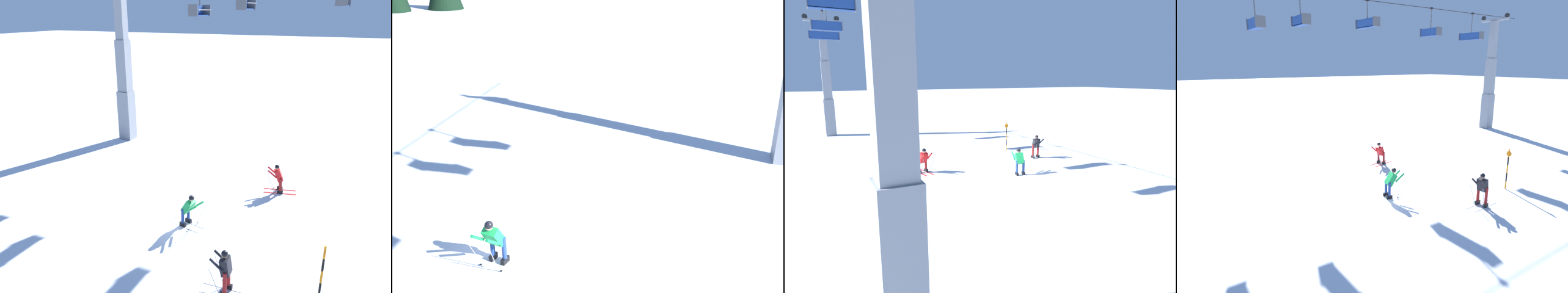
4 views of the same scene
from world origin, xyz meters
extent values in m
plane|color=white|center=(0.00, 0.00, 0.00)|extent=(260.00, 260.00, 0.00)
cube|color=white|center=(0.91, -0.68, 0.01)|extent=(1.66, 0.45, 0.01)
cube|color=black|center=(0.91, -0.68, 0.09)|extent=(0.30, 0.17, 0.16)
cylinder|color=navy|center=(0.91, -0.68, 0.50)|extent=(0.13, 0.13, 0.65)
cube|color=white|center=(0.83, -1.05, 0.01)|extent=(1.66, 0.45, 0.01)
cube|color=black|center=(0.83, -1.05, 0.09)|extent=(0.30, 0.17, 0.16)
cylinder|color=navy|center=(0.83, -1.05, 0.50)|extent=(0.13, 0.13, 0.65)
cube|color=green|center=(1.02, -0.90, 0.91)|extent=(0.61, 0.52, 0.65)
sphere|color=tan|center=(1.17, -0.93, 1.29)|extent=(0.22, 0.22, 0.22)
sphere|color=black|center=(1.17, -0.93, 1.32)|extent=(0.23, 0.23, 0.23)
cylinder|color=green|center=(1.43, -0.75, 1.01)|extent=(0.49, 0.19, 0.43)
cylinder|color=gray|center=(1.47, -0.71, 0.43)|extent=(0.49, 0.04, 1.11)
cylinder|color=black|center=(1.31, -0.63, 0.05)|extent=(0.07, 0.07, 0.01)
cylinder|color=green|center=(1.33, -1.20, 1.01)|extent=(0.49, 0.19, 0.43)
cylinder|color=gray|center=(1.36, -1.25, 0.43)|extent=(0.44, 0.24, 1.11)
cylinder|color=black|center=(1.17, -1.26, 0.05)|extent=(0.07, 0.07, 0.01)
cube|color=gray|center=(-7.69, 7.68, 1.67)|extent=(0.89, 0.89, 3.33)
cube|color=gray|center=(-7.69, 7.68, 5.00)|extent=(0.75, 0.75, 3.33)
cube|color=gray|center=(-7.69, 7.68, 8.33)|extent=(0.60, 0.60, 3.33)
cube|color=navy|center=(-2.26, 7.68, 8.16)|extent=(0.45, 1.87, 0.06)
cube|color=navy|center=(-2.45, 7.68, 8.44)|extent=(0.06, 1.87, 0.55)
cylinder|color=#4C4F54|center=(-1.95, 7.68, 8.46)|extent=(0.04, 1.77, 0.04)
cube|color=#4C4F54|center=(-2.26, 8.62, 8.44)|extent=(0.57, 0.05, 0.63)
cube|color=#4C4F54|center=(-2.26, 6.75, 8.44)|extent=(0.57, 0.05, 0.63)
cube|color=navy|center=(0.48, 7.68, 8.50)|extent=(0.45, 1.78, 0.06)
cube|color=navy|center=(0.28, 7.68, 8.78)|extent=(0.06, 1.78, 0.55)
cylinder|color=#4C4F54|center=(0.78, 7.68, 8.80)|extent=(0.04, 1.69, 0.04)
cube|color=#4C4F54|center=(0.48, 8.57, 8.78)|extent=(0.57, 0.05, 0.63)
cube|color=#4C4F54|center=(0.48, 6.79, 8.78)|extent=(0.57, 0.05, 0.63)
cube|color=navy|center=(5.38, 7.68, 8.65)|extent=(0.45, 2.23, 0.06)
cube|color=#4C4F54|center=(5.38, 8.80, 8.93)|extent=(0.57, 0.05, 0.63)
cylinder|color=black|center=(6.50, -3.36, 0.63)|extent=(0.07, 0.07, 0.42)
cylinder|color=orange|center=(6.50, -3.36, 1.06)|extent=(0.07, 0.07, 0.42)
cylinder|color=black|center=(6.50, -3.36, 1.48)|extent=(0.07, 0.07, 0.42)
cylinder|color=orange|center=(6.50, -3.36, 1.90)|extent=(0.07, 0.07, 0.42)
cylinder|color=orange|center=(6.51, -3.36, 1.86)|extent=(0.02, 0.28, 0.28)
cube|color=red|center=(3.85, 3.55, 0.01)|extent=(1.53, 0.45, 0.01)
cube|color=black|center=(3.85, 3.55, 0.09)|extent=(0.30, 0.17, 0.16)
cylinder|color=maroon|center=(3.85, 3.55, 0.48)|extent=(0.13, 0.13, 0.62)
cube|color=red|center=(3.75, 3.96, 0.01)|extent=(1.53, 0.45, 0.01)
cube|color=black|center=(3.75, 3.96, 0.09)|extent=(0.30, 0.17, 0.16)
cylinder|color=maroon|center=(3.75, 3.96, 0.48)|extent=(0.13, 0.13, 0.62)
cube|color=red|center=(3.70, 3.73, 0.89)|extent=(0.54, 0.52, 0.63)
sphere|color=beige|center=(3.59, 3.71, 1.27)|extent=(0.21, 0.21, 0.21)
sphere|color=black|center=(3.59, 3.71, 1.31)|extent=(0.22, 0.22, 0.22)
cylinder|color=red|center=(3.45, 3.43, 1.00)|extent=(0.47, 0.19, 0.41)
cylinder|color=gray|center=(3.44, 3.38, 0.43)|extent=(0.42, 0.24, 1.06)
cylinder|color=black|center=(3.62, 3.38, 0.05)|extent=(0.07, 0.07, 0.01)
cylinder|color=red|center=(3.34, 3.88, 1.00)|extent=(0.47, 0.19, 0.41)
cylinder|color=gray|center=(3.30, 3.92, 0.43)|extent=(0.47, 0.03, 1.06)
cylinder|color=black|center=(3.46, 4.01, 0.05)|extent=(0.07, 0.07, 0.01)
cylinder|color=maroon|center=(3.81, -4.20, 0.54)|extent=(0.13, 0.13, 0.74)
cube|color=white|center=(3.78, -3.78, 0.01)|extent=(1.62, 0.18, 0.01)
cube|color=black|center=(3.78, -3.78, 0.09)|extent=(0.29, 0.13, 0.16)
cylinder|color=maroon|center=(3.78, -3.78, 0.54)|extent=(0.13, 0.13, 0.74)
cube|color=black|center=(3.75, -3.99, 1.02)|extent=(0.37, 0.44, 0.59)
sphere|color=#997051|center=(3.71, -3.99, 1.41)|extent=(0.20, 0.20, 0.20)
sphere|color=black|center=(3.71, -3.99, 1.44)|extent=(0.22, 0.22, 0.22)
cylinder|color=black|center=(3.52, -4.23, 1.15)|extent=(0.46, 0.11, 0.40)
cylinder|color=gray|center=(3.51, -4.28, 0.50)|extent=(0.38, 0.14, 1.05)
cylinder|color=black|center=(3.50, -3.77, 1.15)|extent=(0.46, 0.11, 0.40)
cylinder|color=gray|center=(3.47, -3.73, 0.50)|extent=(0.39, 0.10, 1.05)
cylinder|color=black|center=(3.65, -3.67, 0.05)|extent=(0.07, 0.07, 0.01)
camera|label=1|loc=(6.82, -13.06, 8.37)|focal=34.32mm
camera|label=2|loc=(10.64, 3.79, 7.90)|focal=43.27mm
camera|label=3|loc=(-13.87, 8.98, 5.27)|focal=30.58mm
camera|label=4|loc=(-7.94, -12.52, 6.22)|focal=30.18mm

